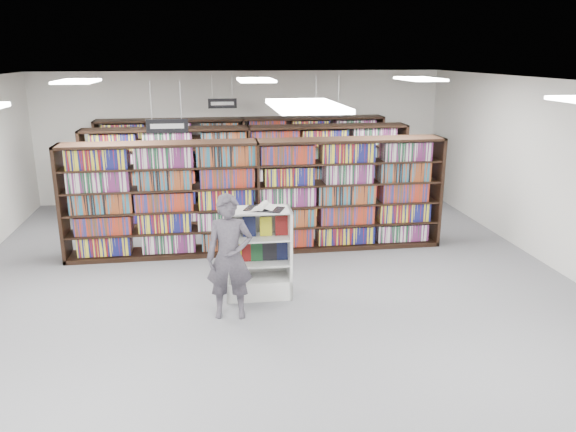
{
  "coord_description": "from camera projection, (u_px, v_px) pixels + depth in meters",
  "views": [
    {
      "loc": [
        -0.9,
        -8.05,
        3.62
      ],
      "look_at": [
        0.35,
        0.5,
        1.1
      ],
      "focal_mm": 35.0,
      "sensor_mm": 36.0,
      "label": 1
    }
  ],
  "objects": [
    {
      "name": "floor",
      "position": [
        270.0,
        293.0,
        8.79
      ],
      "size": [
        12.0,
        12.0,
        0.0
      ],
      "primitive_type": "plane",
      "color": "#5A5A5F",
      "rests_on": "ground"
    },
    {
      "name": "ceiling",
      "position": [
        268.0,
        84.0,
        7.89
      ],
      "size": [
        10.0,
        12.0,
        0.1
      ],
      "primitive_type": "cube",
      "color": "white",
      "rests_on": "wall_back"
    },
    {
      "name": "wall_back",
      "position": [
        242.0,
        137.0,
        14.04
      ],
      "size": [
        10.0,
        0.1,
        3.2
      ],
      "primitive_type": "cube",
      "color": "silver",
      "rests_on": "ground"
    },
    {
      "name": "bookshelf_row_near",
      "position": [
        258.0,
        197.0,
        10.39
      ],
      "size": [
        7.0,
        0.6,
        2.1
      ],
      "color": "black",
      "rests_on": "floor"
    },
    {
      "name": "bookshelf_row_mid",
      "position": [
        249.0,
        175.0,
        12.29
      ],
      "size": [
        7.0,
        0.6,
        2.1
      ],
      "color": "black",
      "rests_on": "floor"
    },
    {
      "name": "bookshelf_row_far",
      "position": [
        244.0,
        160.0,
        13.91
      ],
      "size": [
        7.0,
        0.6,
        2.1
      ],
      "color": "black",
      "rests_on": "floor"
    },
    {
      "name": "aisle_sign_left",
      "position": [
        167.0,
        125.0,
        8.82
      ],
      "size": [
        0.65,
        0.02,
        0.8
      ],
      "color": "#B2B2B7",
      "rests_on": "ceiling"
    },
    {
      "name": "aisle_sign_right",
      "position": [
        327.0,
        110.0,
        11.14
      ],
      "size": [
        0.65,
        0.02,
        0.8
      ],
      "color": "#B2B2B7",
      "rests_on": "ceiling"
    },
    {
      "name": "aisle_sign_center",
      "position": [
        222.0,
        102.0,
        12.76
      ],
      "size": [
        0.65,
        0.02,
        0.8
      ],
      "color": "#B2B2B7",
      "rests_on": "ceiling"
    },
    {
      "name": "troffer_front_center",
      "position": [
        306.0,
        106.0,
        5.05
      ],
      "size": [
        0.6,
        1.2,
        0.04
      ],
      "primitive_type": "cube",
      "color": "white",
      "rests_on": "ceiling"
    },
    {
      "name": "troffer_back_left",
      "position": [
        77.0,
        81.0,
        9.38
      ],
      "size": [
        0.6,
        1.2,
        0.04
      ],
      "primitive_type": "cube",
      "color": "white",
      "rests_on": "ceiling"
    },
    {
      "name": "troffer_back_center",
      "position": [
        256.0,
        80.0,
        9.8
      ],
      "size": [
        0.6,
        1.2,
        0.04
      ],
      "primitive_type": "cube",
      "color": "white",
      "rests_on": "ceiling"
    },
    {
      "name": "troffer_back_right",
      "position": [
        420.0,
        79.0,
        10.22
      ],
      "size": [
        0.6,
        1.2,
        0.04
      ],
      "primitive_type": "cube",
      "color": "white",
      "rests_on": "ceiling"
    },
    {
      "name": "endcap_display",
      "position": [
        258.0,
        266.0,
        8.6
      ],
      "size": [
        1.0,
        0.51,
        1.39
      ],
      "rotation": [
        0.0,
        0.0,
        -0.02
      ],
      "color": "silver",
      "rests_on": "floor"
    },
    {
      "name": "open_book",
      "position": [
        264.0,
        207.0,
        8.29
      ],
      "size": [
        0.64,
        0.51,
        0.13
      ],
      "rotation": [
        0.0,
        0.0,
        -0.38
      ],
      "color": "black",
      "rests_on": "endcap_display"
    },
    {
      "name": "shopper",
      "position": [
        230.0,
        257.0,
        7.78
      ],
      "size": [
        0.69,
        0.5,
        1.78
      ],
      "primitive_type": "imported",
      "rotation": [
        0.0,
        0.0,
        -0.11
      ],
      "color": "#47424B",
      "rests_on": "floor"
    }
  ]
}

